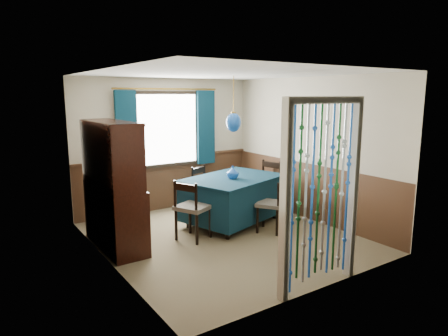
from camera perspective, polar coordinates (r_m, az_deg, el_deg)
floor at (r=6.33m, az=0.09°, el=-9.86°), size 4.00×4.00×0.00m
ceiling at (r=5.94m, az=0.09°, el=13.37°), size 4.00×4.00×0.00m
wall_back at (r=7.74m, az=-8.21°, el=3.31°), size 3.60×0.00×3.60m
wall_front at (r=4.52m, az=14.38°, el=-1.98°), size 3.60×0.00×3.60m
wall_left at (r=5.24m, az=-16.48°, el=-0.40°), size 0.00×4.00×4.00m
wall_right at (r=7.16m, az=12.15°, el=2.62°), size 0.00×4.00×4.00m
wainscot_back at (r=7.85m, az=-8.02°, el=-2.14°), size 3.60×0.00×3.60m
wainscot_front at (r=4.74m, az=13.82°, el=-10.84°), size 3.60×0.00×3.60m
wainscot_left at (r=5.43m, az=-15.92°, el=-8.18°), size 0.00×4.00×4.00m
wainscot_right at (r=7.29m, az=11.84°, el=-3.24°), size 0.00×4.00×4.00m
window at (r=7.66m, az=-8.10°, el=5.50°), size 1.32×0.12×1.42m
doorway at (r=4.60m, az=13.71°, el=-4.29°), size 1.16×0.12×2.18m
dining_table at (r=6.88m, az=1.32°, el=-4.14°), size 1.95×1.60×0.81m
chair_near at (r=6.50m, az=6.90°, el=-5.17°), size 0.58×0.57×0.85m
chair_far at (r=7.32m, az=-2.66°, el=-3.09°), size 0.59×0.58×0.91m
chair_left at (r=6.11m, az=-4.62°, el=-5.74°), size 0.60×0.61×0.94m
chair_right at (r=7.65m, az=6.07°, el=-2.39°), size 0.56×0.57×0.95m
sideboard at (r=6.00m, az=-15.46°, el=-5.10°), size 0.50×1.41×1.83m
pendant_lamp at (r=6.67m, az=1.36°, el=6.56°), size 0.25×0.25×0.91m
vase_table at (r=6.67m, az=1.24°, el=-0.69°), size 0.23×0.23×0.20m
bowl_shelf at (r=5.56m, az=-14.07°, el=0.64°), size 0.28×0.28×0.06m
vase_sideboard at (r=6.24m, az=-16.10°, el=-0.83°), size 0.26×0.26×0.21m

